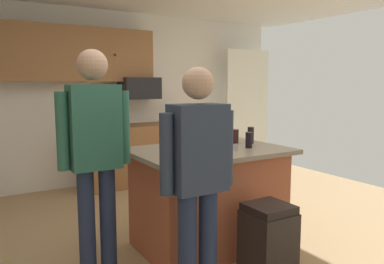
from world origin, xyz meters
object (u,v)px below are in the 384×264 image
kitchen_island (208,197)px  person_guest_right (198,170)px  mug_blue_stoneware (170,149)px  glass_pilsner (249,140)px  serving_tray (208,147)px  glass_dark_ale (251,135)px  tumbler_amber (235,136)px  microwave_over_range (139,88)px  trash_bin (268,243)px  person_guest_by_door (95,147)px  glass_short_whisky (171,140)px

kitchen_island → person_guest_right: 1.02m
person_guest_right → mug_blue_stoneware: size_ratio=12.40×
glass_pilsner → serving_tray: glass_pilsner is taller
glass_pilsner → glass_dark_ale: (0.18, 0.19, 0.01)m
glass_dark_ale → mug_blue_stoneware: bearing=-173.6°
tumbler_amber → microwave_over_range: bearing=90.9°
tumbler_amber → serving_tray: tumbler_amber is taller
microwave_over_range → kitchen_island: bearing=-98.6°
tumbler_amber → trash_bin: size_ratio=0.23×
person_guest_by_door → glass_dark_ale: bearing=1.6°
serving_tray → trash_bin: (0.08, -0.74, -0.65)m
kitchen_island → glass_pilsner: bearing=-24.4°
person_guest_right → person_guest_by_door: bearing=72.4°
microwave_over_range → tumbler_amber: bearing=-89.1°
person_guest_right → serving_tray: bearing=0.5°
person_guest_right → glass_short_whisky: 0.97m
microwave_over_range → serving_tray: 2.58m
person_guest_by_door → glass_short_whisky: 0.80m
mug_blue_stoneware → microwave_over_range: bearing=72.3°
kitchen_island → glass_dark_ale: 0.75m
microwave_over_range → glass_pilsner: (-0.03, -2.62, -0.45)m
tumbler_amber → mug_blue_stoneware: tumbler_amber is taller
mug_blue_stoneware → glass_dark_ale: bearing=6.4°
person_guest_right → glass_short_whisky: (0.28, 0.93, 0.07)m
tumbler_amber → serving_tray: (-0.44, -0.17, -0.05)m
mug_blue_stoneware → glass_short_whisky: size_ratio=0.86×
glass_short_whisky → serving_tray: size_ratio=0.35×
serving_tray → person_guest_right: bearing=-127.6°
kitchen_island → tumbler_amber: tumbler_amber is taller
glass_short_whisky → tumbler_amber: bearing=-6.4°
kitchen_island → serving_tray: 0.48m
tumbler_amber → glass_pilsner: size_ratio=0.94×
mug_blue_stoneware → glass_dark_ale: glass_dark_ale is taller
person_guest_right → glass_short_whisky: person_guest_right is taller
mug_blue_stoneware → glass_pilsner: glass_pilsner is taller
microwave_over_range → person_guest_by_door: person_guest_by_door is taller
mug_blue_stoneware → tumbler_amber: bearing=14.1°
person_guest_right → glass_dark_ale: bearing=-17.2°
glass_short_whisky → serving_tray: glass_short_whisky is taller
mug_blue_stoneware → glass_short_whisky: 0.33m
person_guest_right → mug_blue_stoneware: 0.65m
kitchen_island → mug_blue_stoneware: bearing=-170.9°
person_guest_by_door → tumbler_amber: bearing=5.7°
tumbler_amber → person_guest_by_door: bearing=-174.9°
mug_blue_stoneware → trash_bin: bearing=-55.6°
person_guest_by_door → mug_blue_stoneware: (0.61, -0.08, -0.06)m
person_guest_right → person_guest_by_door: size_ratio=0.92×
tumbler_amber → glass_short_whisky: 0.69m
kitchen_island → trash_bin: kitchen_island is taller
kitchen_island → glass_dark_ale: (0.52, 0.04, 0.54)m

